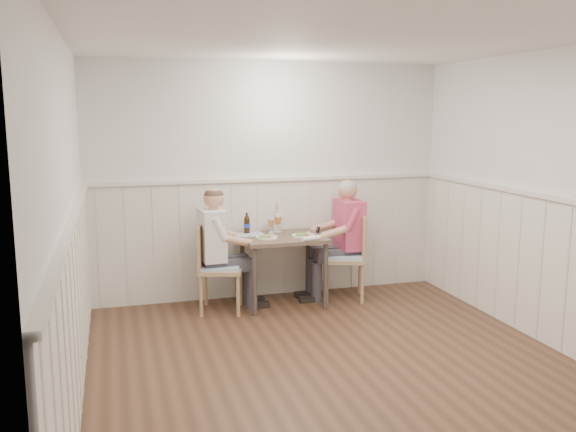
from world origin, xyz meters
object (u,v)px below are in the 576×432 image
object	(u,v)px
chair_left	(215,264)
chair_right	(349,253)
grass_vase	(275,218)
diner_cream	(216,259)
man_in_pink	(346,248)
beer_bottle	(247,224)
dining_table	(283,246)

from	to	relation	value
chair_left	chair_right	bearing A→B (deg)	0.24
chair_right	grass_vase	size ratio (longest dim) A/B	2.63
chair_left	grass_vase	size ratio (longest dim) A/B	2.57
chair_right	diner_cream	distance (m)	1.48
man_in_pink	beer_bottle	size ratio (longest dim) A/B	5.87
grass_vase	diner_cream	bearing A→B (deg)	-160.67
chair_right	chair_left	size ratio (longest dim) A/B	1.03
man_in_pink	grass_vase	xyz separation A→B (m)	(-0.77, 0.18, 0.35)
diner_cream	man_in_pink	bearing A→B (deg)	2.43
dining_table	grass_vase	distance (m)	0.36
chair_left	diner_cream	bearing A→B (deg)	64.91
chair_right	diner_cream	xyz separation A→B (m)	(-1.48, 0.02, 0.04)
diner_cream	dining_table	bearing A→B (deg)	0.66
man_in_pink	diner_cream	world-z (taller)	man_in_pink
dining_table	man_in_pink	bearing A→B (deg)	4.16
man_in_pink	chair_left	bearing A→B (deg)	-176.46
diner_cream	beer_bottle	xyz separation A→B (m)	(0.39, 0.25, 0.30)
chair_left	grass_vase	distance (m)	0.87
dining_table	grass_vase	xyz separation A→B (m)	(-0.02, 0.24, 0.27)
chair_left	beer_bottle	xyz separation A→B (m)	(0.40, 0.28, 0.35)
dining_table	man_in_pink	distance (m)	0.75
beer_bottle	grass_vase	world-z (taller)	grass_vase
diner_cream	grass_vase	bearing A→B (deg)	19.33
diner_cream	chair_right	bearing A→B (deg)	-0.89
dining_table	diner_cream	xyz separation A→B (m)	(-0.72, -0.01, -0.09)
man_in_pink	grass_vase	distance (m)	0.86
chair_left	grass_vase	world-z (taller)	grass_vase
dining_table	man_in_pink	world-z (taller)	man_in_pink
chair_left	man_in_pink	bearing A→B (deg)	3.54
dining_table	chair_right	xyz separation A→B (m)	(0.76, -0.03, -0.13)
grass_vase	chair_left	bearing A→B (deg)	-158.94
dining_table	chair_left	size ratio (longest dim) A/B	0.93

